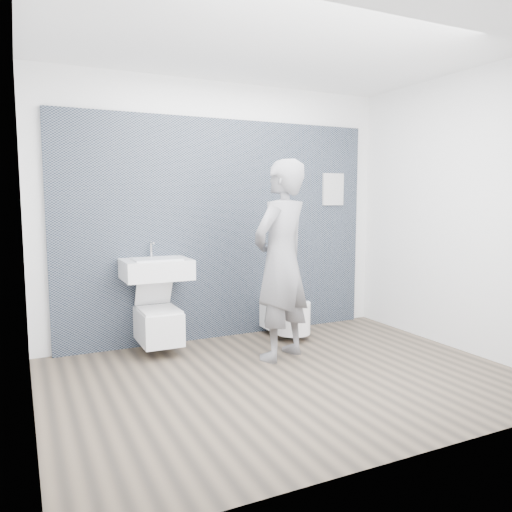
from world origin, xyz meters
name	(u,v)px	position (x,y,z in m)	size (l,w,h in m)	color
ground	(286,377)	(0.00, 0.00, 0.00)	(4.00, 4.00, 0.00)	brown
room_shell	(287,175)	(0.00, 0.00, 1.74)	(4.00, 4.00, 4.00)	silver
tile_wall	(223,335)	(0.00, 1.47, 0.00)	(3.60, 0.06, 2.40)	black
washbasin	(156,268)	(-0.82, 1.19, 0.85)	(0.66, 0.49, 0.49)	white
toilet_square	(158,324)	(-0.82, 1.16, 0.30)	(0.39, 0.56, 0.71)	white
toilet_rounded	(288,315)	(0.64, 1.11, 0.24)	(0.38, 0.65, 0.35)	white
info_placard	(331,323)	(1.43, 1.43, 0.00)	(0.29, 0.03, 0.38)	white
visitor	(281,260)	(0.22, 0.50, 0.96)	(0.70, 0.46, 1.91)	slate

